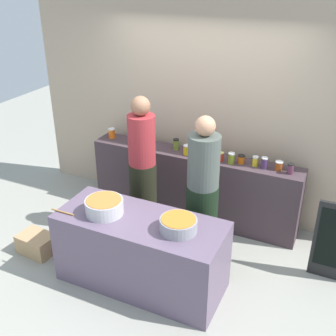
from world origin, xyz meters
TOP-DOWN VIEW (x-y plane):
  - ground at (0.00, 0.00)m, footprint 12.00×12.00m
  - storefront_wall at (0.00, 1.45)m, footprint 4.80×0.12m
  - display_shelf at (0.00, 1.10)m, footprint 2.70×0.36m
  - prep_table at (0.00, -0.30)m, footprint 1.70×0.70m
  - preserve_jar_0 at (-1.20, 1.12)m, footprint 0.09×0.09m
  - preserve_jar_1 at (-0.79, 1.07)m, footprint 0.09×0.09m
  - preserve_jar_2 at (-0.25, 1.13)m, footprint 0.08×0.08m
  - preserve_jar_3 at (-0.07, 1.05)m, footprint 0.09×0.09m
  - preserve_jar_4 at (0.10, 1.09)m, footprint 0.07×0.07m
  - preserve_jar_5 at (0.24, 1.07)m, footprint 0.09×0.09m
  - preserve_jar_6 at (0.37, 1.05)m, footprint 0.07×0.07m
  - preserve_jar_7 at (0.50, 1.03)m, footprint 0.08×0.08m
  - preserve_jar_8 at (0.60, 1.09)m, footprint 0.08×0.08m
  - preserve_jar_9 at (0.77, 1.10)m, footprint 0.07×0.07m
  - preserve_jar_10 at (0.88, 1.07)m, footprint 0.08×0.08m
  - preserve_jar_11 at (1.04, 1.10)m, footprint 0.09×0.09m
  - preserve_jar_12 at (1.18, 1.06)m, footprint 0.08×0.08m
  - cooking_pot_left at (-0.37, -0.35)m, footprint 0.38×0.38m
  - cooking_pot_center at (0.42, -0.31)m, footprint 0.35×0.35m
  - wooden_spoon at (-0.76, -0.52)m, footprint 0.27×0.02m
  - cook_with_tongs at (-0.40, 0.51)m, footprint 0.33×0.33m
  - cook_in_cap at (0.40, 0.35)m, footprint 0.35×0.35m
  - bread_crate at (-1.34, -0.37)m, footprint 0.43×0.32m

SIDE VIEW (x-z plane):
  - ground at x=0.00m, z-range 0.00..0.00m
  - bread_crate at x=-1.34m, z-range 0.00..0.23m
  - prep_table at x=0.00m, z-range 0.00..0.78m
  - display_shelf at x=0.00m, z-range 0.00..0.91m
  - cook_in_cap at x=0.40m, z-range -0.08..1.62m
  - wooden_spoon at x=-0.76m, z-range 0.78..0.80m
  - cook_with_tongs at x=-0.40m, z-range -0.07..1.68m
  - cooking_pot_center at x=0.42m, z-range 0.78..0.91m
  - cooking_pot_left at x=-0.37m, z-range 0.78..0.94m
  - preserve_jar_8 at x=0.60m, z-range 0.91..1.01m
  - preserve_jar_11 at x=1.04m, z-range 0.91..1.01m
  - preserve_jar_6 at x=0.37m, z-range 0.91..1.02m
  - preserve_jar_9 at x=0.77m, z-range 0.91..1.02m
  - preserve_jar_5 at x=0.24m, z-range 0.91..1.03m
  - preserve_jar_3 at x=-0.07m, z-range 0.91..1.03m
  - preserve_jar_12 at x=1.18m, z-range 0.91..1.03m
  - preserve_jar_0 at x=-1.20m, z-range 0.91..1.04m
  - preserve_jar_10 at x=0.88m, z-range 0.91..1.04m
  - preserve_jar_7 at x=0.50m, z-range 0.91..1.04m
  - preserve_jar_4 at x=0.10m, z-range 0.91..1.05m
  - preserve_jar_1 at x=-0.79m, z-range 0.91..1.05m
  - preserve_jar_2 at x=-0.25m, z-range 0.91..1.05m
  - storefront_wall at x=0.00m, z-range 0.00..3.00m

